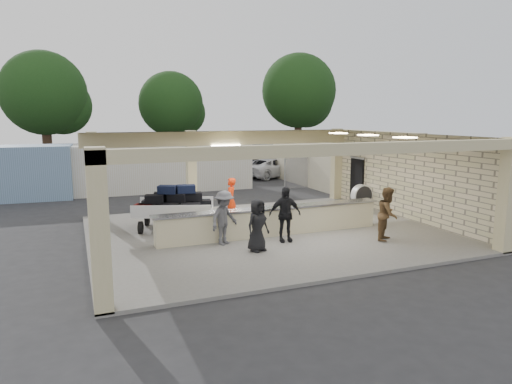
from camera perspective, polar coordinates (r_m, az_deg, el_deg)
name	(u,v)px	position (r m, az deg, el deg)	size (l,w,h in m)	color
ground	(266,234)	(16.29, 1.28, -5.30)	(120.00, 120.00, 0.00)	#28282A
pavilion	(265,194)	(16.68, 1.08, -0.21)	(12.01, 10.00, 3.55)	slate
baggage_counter	(272,221)	(15.70, 2.01, -3.66)	(8.20, 0.58, 0.98)	beige
luggage_cart	(173,206)	(16.70, -10.31, -1.70)	(3.15, 2.51, 1.60)	silver
drum_fan	(362,196)	(20.64, 13.06, -0.46)	(0.99, 0.54, 1.08)	silver
baggage_handler	(231,200)	(17.52, -3.18, -1.03)	(0.63, 0.35, 1.73)	red
passenger_a	(388,214)	(15.61, 16.15, -2.64)	(0.86, 0.38, 1.76)	brown
passenger_b	(285,214)	(14.84, 3.63, -2.78)	(1.07, 0.39, 1.82)	black
passenger_c	(224,218)	(14.51, -4.00, -3.23)	(1.12, 0.39, 1.74)	#4C4C51
passenger_d	(257,225)	(13.80, 0.19, -4.16)	(0.78, 0.32, 1.61)	black
car_white_a	(273,168)	(31.25, 2.08, 3.06)	(2.17, 4.57, 1.31)	white
car_white_b	(354,165)	(33.28, 12.17, 3.37)	(1.72, 4.60, 1.45)	white
car_dark	(273,165)	(31.90, 2.18, 3.40)	(1.63, 4.63, 1.54)	black
container_white	(142,168)	(26.01, -14.03, 2.93)	(12.08, 2.42, 2.62)	silver
fence	(372,166)	(29.27, 14.30, 3.12)	(12.06, 0.06, 2.03)	gray
tree_left	(49,97)	(38.69, -24.50, 10.79)	(6.60, 6.30, 9.00)	#382619
tree_mid	(174,107)	(41.53, -10.19, 10.47)	(6.00, 5.60, 8.00)	#382619
tree_right	(301,94)	(44.68, 5.63, 12.10)	(7.20, 7.00, 10.00)	#382619
adjacent_building	(343,157)	(29.19, 10.80, 4.31)	(6.00, 8.00, 3.20)	beige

